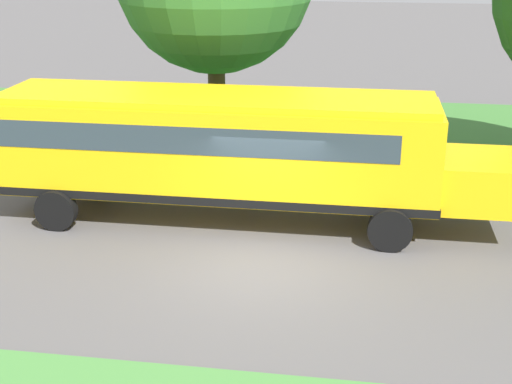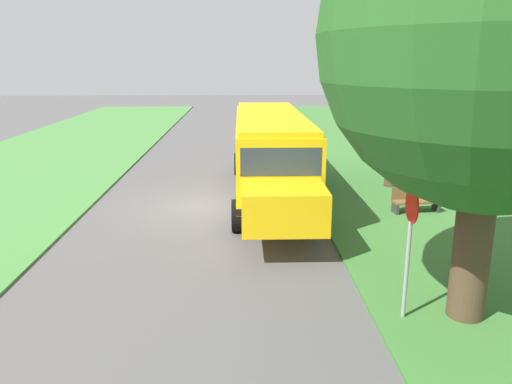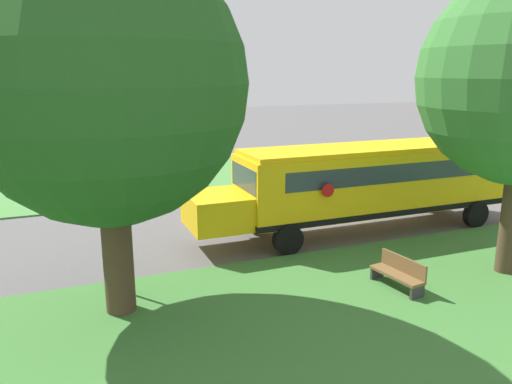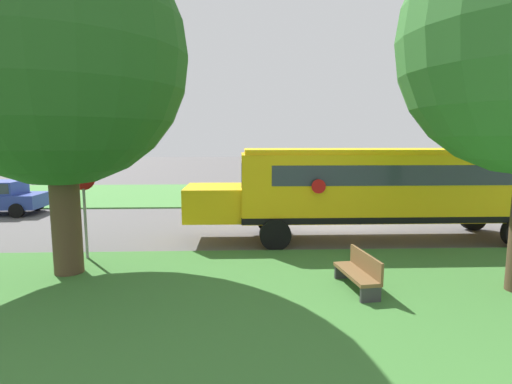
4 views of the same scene
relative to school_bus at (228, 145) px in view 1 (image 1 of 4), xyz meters
The scene contains 4 objects.
ground_plane 3.34m from the school_bus, 24.91° to the left, with size 120.00×120.00×0.00m, color #565454.
grass_verge 7.84m from the school_bus, behind, with size 12.00×80.00×0.08m, color #3D7533.
school_bus is the anchor object (origin of this frame).
park_bench 5.53m from the school_bus, 154.54° to the left, with size 1.65×0.71×0.92m.
Camera 1 is at (13.69, 2.01, 6.81)m, focal length 50.00 mm.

